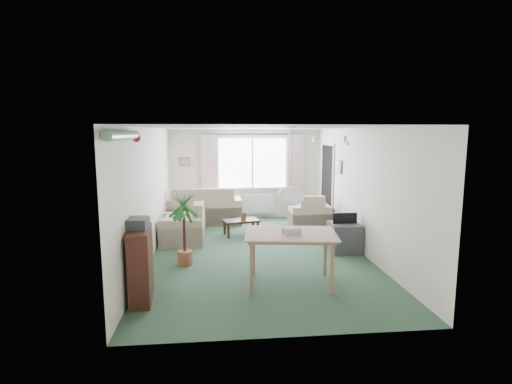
{
  "coord_description": "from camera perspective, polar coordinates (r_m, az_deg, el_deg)",
  "views": [
    {
      "loc": [
        -0.79,
        -7.45,
        2.32
      ],
      "look_at": [
        0.0,
        0.3,
        1.15
      ],
      "focal_mm": 28.0,
      "sensor_mm": 36.0,
      "label": 1
    }
  ],
  "objects": [
    {
      "name": "ground",
      "position": [
        7.84,
        0.22,
        -8.67
      ],
      "size": [
        6.5,
        6.5,
        0.0
      ],
      "primitive_type": "plane",
      "color": "#2B4833"
    },
    {
      "name": "window",
      "position": [
        10.76,
        -0.52,
        4.17
      ],
      "size": [
        1.8,
        0.03,
        1.3
      ],
      "primitive_type": "cube",
      "color": "white"
    },
    {
      "name": "curtain_rod",
      "position": [
        10.64,
        -0.48,
        8.27
      ],
      "size": [
        2.6,
        0.03,
        0.03
      ],
      "primitive_type": "cube",
      "color": "black"
    },
    {
      "name": "curtain_left",
      "position": [
        10.63,
        -6.66,
        2.82
      ],
      "size": [
        0.45,
        0.08,
        2.0
      ],
      "primitive_type": "cube",
      "color": "beige"
    },
    {
      "name": "curtain_right",
      "position": [
        10.84,
        5.6,
        2.94
      ],
      "size": [
        0.45,
        0.08,
        2.0
      ],
      "primitive_type": "cube",
      "color": "beige"
    },
    {
      "name": "radiator",
      "position": [
        10.86,
        -0.49,
        -1.65
      ],
      "size": [
        1.2,
        0.1,
        0.55
      ],
      "primitive_type": "cube",
      "color": "white"
    },
    {
      "name": "doorway",
      "position": [
        10.13,
        10.14,
        0.92
      ],
      "size": [
        0.03,
        0.95,
        2.0
      ],
      "primitive_type": "cube",
      "color": "black"
    },
    {
      "name": "pendant_lamp",
      "position": [
        5.31,
        4.99,
        -0.59
      ],
      "size": [
        0.36,
        0.36,
        0.36
      ],
      "primitive_type": "sphere",
      "color": "white"
    },
    {
      "name": "tinsel_garland",
      "position": [
        5.27,
        -18.38,
        7.68
      ],
      "size": [
        1.6,
        1.6,
        0.12
      ],
      "primitive_type": "cylinder",
      "color": "#196626"
    },
    {
      "name": "bauble_cluster_a",
      "position": [
        8.61,
        8.31,
        7.79
      ],
      "size": [
        0.2,
        0.2,
        0.2
      ],
      "primitive_type": "sphere",
      "color": "silver"
    },
    {
      "name": "bauble_cluster_b",
      "position": [
        7.54,
        12.78,
        7.57
      ],
      "size": [
        0.2,
        0.2,
        0.2
      ],
      "primitive_type": "sphere",
      "color": "silver"
    },
    {
      "name": "wall_picture_back",
      "position": [
        10.74,
        -10.16,
        4.3
      ],
      "size": [
        0.28,
        0.03,
        0.22
      ],
      "primitive_type": "cube",
      "color": "brown"
    },
    {
      "name": "wall_picture_right",
      "position": [
        9.11,
        11.92,
        3.51
      ],
      "size": [
        0.03,
        0.24,
        0.3
      ],
      "primitive_type": "cube",
      "color": "brown"
    },
    {
      "name": "sofa",
      "position": [
        10.37,
        -7.44,
        -1.79
      ],
      "size": [
        1.89,
        1.0,
        0.94
      ],
      "primitive_type": "cube",
      "rotation": [
        0.0,
        0.0,
        3.14
      ],
      "color": "tan",
      "rests_on": "ground"
    },
    {
      "name": "armchair_corner",
      "position": [
        9.84,
        7.61,
        -2.66
      ],
      "size": [
        0.98,
        0.93,
        0.84
      ],
      "primitive_type": "cube",
      "rotation": [
        0.0,
        0.0,
        3.1
      ],
      "color": "#C4BC94",
      "rests_on": "ground"
    },
    {
      "name": "armchair_left",
      "position": [
        8.58,
        -10.45,
        -4.39
      ],
      "size": [
        0.92,
        0.97,
        0.84
      ],
      "primitive_type": "cube",
      "rotation": [
        0.0,
        0.0,
        -1.6
      ],
      "color": "beige",
      "rests_on": "ground"
    },
    {
      "name": "coffee_table",
      "position": [
        9.12,
        -2.15,
        -5.06
      ],
      "size": [
        0.86,
        0.6,
        0.35
      ],
      "primitive_type": "cube",
      "rotation": [
        0.0,
        0.0,
        0.23
      ],
      "color": "black",
      "rests_on": "ground"
    },
    {
      "name": "photo_frame",
      "position": [
        9.08,
        -1.81,
        -3.46
      ],
      "size": [
        0.12,
        0.02,
        0.16
      ],
      "primitive_type": "cube",
      "rotation": [
        0.0,
        0.0,
        0.04
      ],
      "color": "brown",
      "rests_on": "coffee_table"
    },
    {
      "name": "bookshelf",
      "position": [
        5.84,
        -16.13,
        -9.9
      ],
      "size": [
        0.34,
        0.85,
        1.01
      ],
      "primitive_type": "cube",
      "rotation": [
        0.0,
        0.0,
        0.08
      ],
      "color": "black",
      "rests_on": "ground"
    },
    {
      "name": "hifi_box",
      "position": [
        5.74,
        -16.59,
        -4.26
      ],
      "size": [
        0.29,
        0.36,
        0.14
      ],
      "primitive_type": "cube",
      "rotation": [
        0.0,
        0.0,
        -0.03
      ],
      "color": "#313236",
      "rests_on": "bookshelf"
    },
    {
      "name": "houseplant",
      "position": [
        7.1,
        -10.24,
        -5.04
      ],
      "size": [
        0.73,
        0.73,
        1.34
      ],
      "primitive_type": "cylinder",
      "rotation": [
        0.0,
        0.0,
        0.33
      ],
      "color": "#1F5A2B",
      "rests_on": "ground"
    },
    {
      "name": "dining_table",
      "position": [
        6.21,
        4.94,
        -9.54
      ],
      "size": [
        1.36,
        1.0,
        0.79
      ],
      "primitive_type": "cube",
      "rotation": [
        0.0,
        0.0,
        -0.13
      ],
      "color": "tan",
      "rests_on": "ground"
    },
    {
      "name": "gift_box",
      "position": [
        6.02,
        5.08,
        -5.65
      ],
      "size": [
        0.29,
        0.24,
        0.12
      ],
      "primitive_type": "cube",
      "rotation": [
        0.0,
        0.0,
        0.27
      ],
      "color": "#B1B2BC",
      "rests_on": "dining_table"
    },
    {
      "name": "tv_cube",
      "position": [
        8.04,
        12.5,
        -6.35
      ],
      "size": [
        0.58,
        0.63,
        0.56
      ],
      "primitive_type": "cube",
      "rotation": [
        0.0,
        0.0,
        -0.03
      ],
      "color": "#323336",
      "rests_on": "ground"
    },
    {
      "name": "pet_bed",
      "position": [
        8.81,
        10.54,
        -6.44
      ],
      "size": [
        0.83,
        0.83,
        0.13
      ],
      "primitive_type": "cylinder",
      "rotation": [
        0.0,
        0.0,
        0.3
      ],
      "color": "navy",
      "rests_on": "ground"
    }
  ]
}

